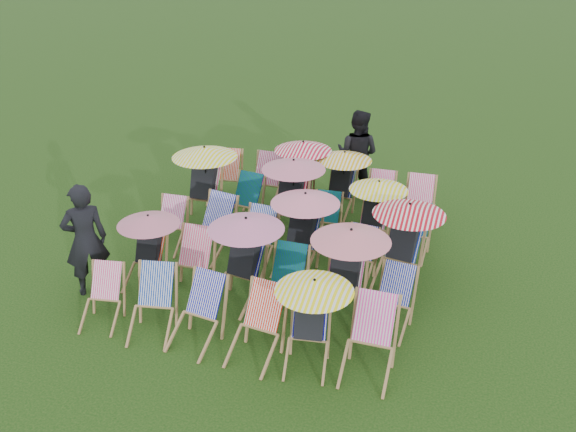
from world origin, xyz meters
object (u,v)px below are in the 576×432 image
(deckchair_0, at_px, (102,298))
(deckchair_5, at_px, (369,341))
(deckchair_29, at_px, (419,204))
(person_left, at_px, (85,240))
(person_rear, at_px, (357,154))

(deckchair_0, distance_m, deckchair_5, 3.93)
(deckchair_29, height_order, person_left, person_left)
(deckchair_5, distance_m, deckchair_29, 4.47)
(person_rear, bearing_deg, person_left, 65.88)
(deckchair_29, distance_m, person_rear, 1.81)
(deckchair_5, xyz_separation_m, person_left, (-4.55, 0.58, 0.43))
(person_left, bearing_deg, deckchair_5, 131.16)
(deckchair_0, relative_size, person_rear, 0.45)
(deckchair_0, bearing_deg, person_rear, 55.95)
(deckchair_5, bearing_deg, person_rear, 104.79)
(person_left, relative_size, person_rear, 1.00)
(deckchair_29, bearing_deg, person_left, -142.55)
(deckchair_0, height_order, deckchair_5, deckchair_5)
(person_left, bearing_deg, deckchair_29, 178.64)
(deckchair_0, bearing_deg, deckchair_5, -8.33)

